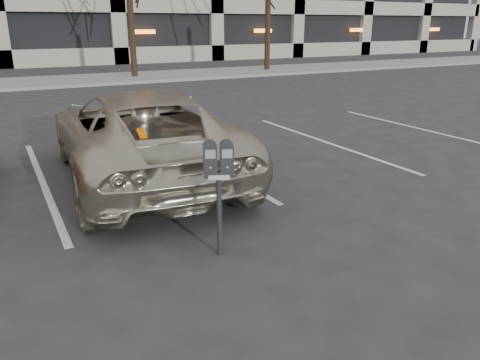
# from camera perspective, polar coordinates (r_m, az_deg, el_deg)

# --- Properties ---
(ground) EXTENTS (140.00, 140.00, 0.00)m
(ground) POSITION_cam_1_polar(r_m,az_deg,el_deg) (6.16, -7.60, -4.42)
(ground) COLOR #28282B
(ground) RESTS_ON ground
(sidewalk) EXTENTS (80.00, 4.00, 0.12)m
(sidewalk) POSITION_cam_1_polar(r_m,az_deg,el_deg) (21.56, -23.13, 10.91)
(sidewalk) COLOR gray
(sidewalk) RESTS_ON ground
(stall_lines) EXTENTS (16.90, 5.20, 0.00)m
(stall_lines) POSITION_cam_1_polar(r_m,az_deg,el_deg) (8.03, -22.93, -0.23)
(stall_lines) COLOR silver
(stall_lines) RESTS_ON ground
(parking_meter) EXTENTS (0.34, 0.23, 1.25)m
(parking_meter) POSITION_cam_1_polar(r_m,az_deg,el_deg) (4.79, -2.62, 1.16)
(parking_meter) COLOR black
(parking_meter) RESTS_ON ground
(suv_silver) EXTENTS (2.74, 5.29, 1.43)m
(suv_silver) POSITION_cam_1_polar(r_m,az_deg,el_deg) (7.62, -11.97, 5.45)
(suv_silver) COLOR beige
(suv_silver) RESTS_ON ground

